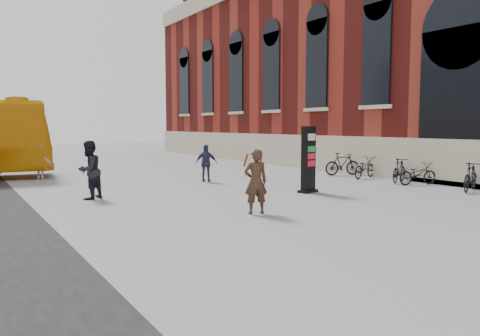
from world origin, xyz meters
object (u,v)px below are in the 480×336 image
pedestrian_b (41,161)px  bike_6 (364,168)px  woman (256,181)px  pedestrian_c (206,163)px  pedestrian_a (89,170)px  bike_4 (418,174)px  info_pylon (308,160)px  bike_3 (471,177)px  bike_5 (399,170)px  bike_7 (342,164)px

pedestrian_b → bike_6: (12.19, -7.10, -0.34)m
woman → pedestrian_c: bearing=-90.1°
pedestrian_a → pedestrian_b: size_ratio=1.15×
pedestrian_a → bike_6: 11.84m
pedestrian_b → bike_4: size_ratio=0.97×
bike_4 → info_pylon: bearing=96.9°
bike_3 → bike_5: bike_3 is taller
bike_3 → bike_4: bearing=-19.4°
bike_6 → bike_4: bearing=163.0°
info_pylon → bike_4: info_pylon is taller
bike_5 → bike_6: 1.88m
woman → pedestrian_b: 12.02m
woman → bike_7: (8.73, 5.77, -0.35)m
woman → bike_6: woman is taller
info_pylon → woman: (-3.74, -2.31, -0.27)m
info_pylon → bike_3: (4.98, -2.86, -0.63)m
woman → bike_7: 10.47m
pedestrian_c → bike_7: 6.64m
pedestrian_b → bike_6: size_ratio=0.91×
woman → bike_7: size_ratio=0.98×
bike_4 → woman: bearing=115.2°
pedestrian_a → bike_5: pedestrian_a is taller
woman → pedestrian_a: (-3.09, 4.79, 0.05)m
bike_3 → pedestrian_b: bearing=25.9°
pedestrian_a → info_pylon: bearing=121.6°
pedestrian_b → pedestrian_c: 7.26m
info_pylon → woman: info_pylon is taller
pedestrian_c → info_pylon: bearing=140.1°
info_pylon → bike_6: info_pylon is taller
info_pylon → bike_7: 6.10m
info_pylon → pedestrian_b: 11.68m
bike_4 → bike_5: (0.00, 0.89, 0.06)m
bike_6 → bike_7: size_ratio=1.02×
pedestrian_c → bike_7: bearing=-158.6°
pedestrian_a → bike_7: bearing=146.2°
bike_7 → bike_5: bearing=-164.4°
info_pylon → pedestrian_a: bearing=146.4°
bike_4 → bike_6: size_ratio=0.93×
bike_4 → bike_7: 4.13m
info_pylon → pedestrian_c: size_ratio=1.50×
bike_4 → pedestrian_b: bearing=65.6°
bike_7 → bike_6: bearing=-164.4°
bike_6 → woman: bearing=99.8°
pedestrian_a → pedestrian_c: (5.30, 2.17, -0.16)m
bike_7 → pedestrian_a: bearing=110.3°
woman → bike_3: 8.75m
bike_3 → bike_4: 2.19m
bike_3 → bike_7: bearing=-19.4°
bike_5 → bike_7: (0.00, 3.24, 0.02)m
pedestrian_b → bike_5: 15.14m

